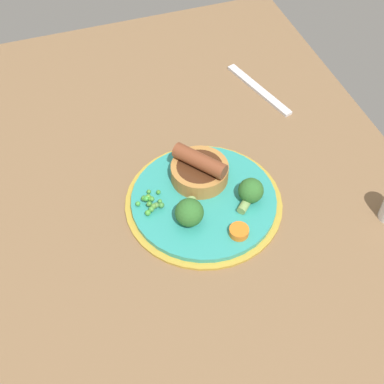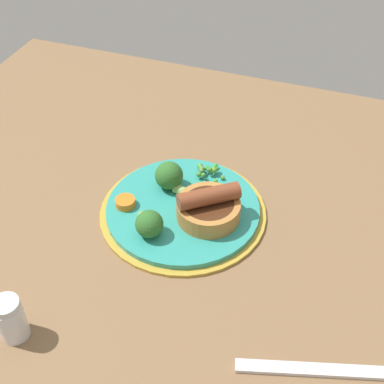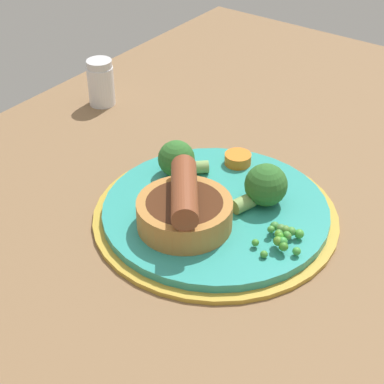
# 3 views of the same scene
# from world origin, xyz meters

# --- Properties ---
(dining_table) EXTENTS (1.10, 0.80, 0.03)m
(dining_table) POSITION_xyz_m (0.00, 0.00, 0.01)
(dining_table) COLOR brown
(dining_table) RESTS_ON ground
(dinner_plate) EXTENTS (0.26, 0.26, 0.01)m
(dinner_plate) POSITION_xyz_m (-0.01, -0.04, 0.04)
(dinner_plate) COLOR #B79333
(dinner_plate) RESTS_ON dining_table
(sausage_pudding) EXTENTS (0.09, 0.09, 0.05)m
(sausage_pudding) POSITION_xyz_m (0.03, -0.04, 0.06)
(sausage_pudding) COLOR #AD7538
(sausage_pudding) RESTS_ON dinner_plate
(pea_pile) EXTENTS (0.05, 0.05, 0.02)m
(pea_pile) POSITION_xyz_m (0.00, 0.05, 0.05)
(pea_pile) COLOR #498337
(pea_pile) RESTS_ON dinner_plate
(broccoli_floret_near) EXTENTS (0.05, 0.05, 0.04)m
(broccoli_floret_near) POSITION_xyz_m (-0.04, -0.11, 0.06)
(broccoli_floret_near) COLOR #2D6628
(broccoli_floret_near) RESTS_ON dinner_plate
(broccoli_floret_far) EXTENTS (0.06, 0.04, 0.04)m
(broccoli_floret_far) POSITION_xyz_m (-0.04, -0.00, 0.07)
(broccoli_floret_far) COLOR #2D6628
(broccoli_floret_far) RESTS_ON dinner_plate
(carrot_slice_3) EXTENTS (0.04, 0.04, 0.01)m
(carrot_slice_3) POSITION_xyz_m (-0.09, -0.06, 0.05)
(carrot_slice_3) COLOR orange
(carrot_slice_3) RESTS_ON dinner_plate
(fork) EXTENTS (0.18, 0.07, 0.01)m
(fork) POSITION_xyz_m (0.23, -0.24, 0.03)
(fork) COLOR silver
(fork) RESTS_ON dining_table
(salt_shaker) EXTENTS (0.04, 0.04, 0.06)m
(salt_shaker) POSITION_xyz_m (-0.13, -0.31, 0.06)
(salt_shaker) COLOR silver
(salt_shaker) RESTS_ON dining_table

